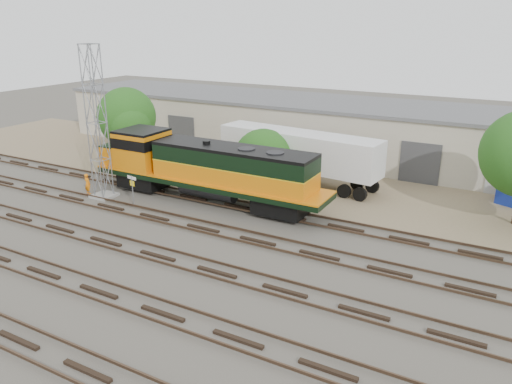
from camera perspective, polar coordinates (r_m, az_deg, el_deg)
The scene contains 12 objects.
ground at distance 31.16m, azimuth -7.64°, elevation -5.21°, with size 140.00×140.00×0.00m, color #47423A.
dirt_strip at distance 43.30m, azimuth 4.15°, elevation 1.95°, with size 80.00×16.00×0.02m, color #726047.
tracks at distance 29.02m, azimuth -11.17°, elevation -7.15°, with size 80.00×20.40×0.28m.
warehouse at distance 49.77m, azimuth 8.18°, elevation 7.22°, with size 58.40×10.40×5.30m.
locomotive at distance 36.48m, azimuth -6.01°, elevation 2.79°, with size 18.73×3.29×4.50m.
signal_tower at distance 38.21m, azimuth -17.70°, elevation 7.18°, with size 1.65×1.65×11.17m.
sign_post at distance 36.64m, azimuth -13.96°, elevation 0.80°, with size 0.92×0.20×2.26m.
worker at distance 40.45m, azimuth -18.70°, elevation 0.90°, with size 0.59×0.38×1.61m, color orange.
semi_trailer at distance 40.41m, azimuth 5.23°, elevation 4.59°, with size 14.02×4.25×4.25m.
dumpster_blue at distance 40.59m, azimuth 27.14°, elevation -0.25°, with size 1.60×1.50×1.50m, color navy.
tree_west at distance 47.39m, azimuth -14.48°, elevation 8.10°, with size 5.61×5.35×6.99m.
tree_mid at distance 39.88m, azimuth 1.04°, elevation 3.51°, with size 5.11×4.87×4.87m.
Camera 1 is at (17.22, -22.63, 12.73)m, focal length 35.00 mm.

